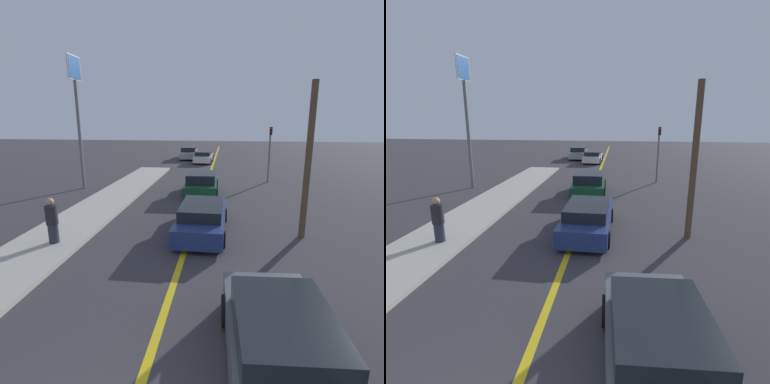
% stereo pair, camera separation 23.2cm
% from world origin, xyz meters
% --- Properties ---
extents(road_center_line, '(0.20, 60.00, 0.01)m').
position_xyz_m(road_center_line, '(0.00, 18.00, 0.00)').
color(road_center_line, gold).
rests_on(road_center_line, ground_plane).
extents(sidewalk_left, '(2.66, 24.62, 0.14)m').
position_xyz_m(sidewalk_left, '(-5.07, 12.31, 0.07)').
color(sidewalk_left, '#ADA89E').
rests_on(sidewalk_left, ground_plane).
extents(car_near_right_lane, '(2.12, 4.17, 1.41)m').
position_xyz_m(car_near_right_lane, '(2.40, 2.77, 0.68)').
color(car_near_right_lane, '#4C5156').
rests_on(car_near_right_lane, ground_plane).
extents(car_ahead_center, '(1.99, 4.54, 1.27)m').
position_xyz_m(car_ahead_center, '(0.46, 9.56, 0.62)').
color(car_ahead_center, navy).
rests_on(car_ahead_center, ground_plane).
extents(car_far_distant, '(2.10, 3.96, 1.36)m').
position_xyz_m(car_far_distant, '(-0.12, 15.73, 0.66)').
color(car_far_distant, '#144728').
rests_on(car_far_distant, ground_plane).
extents(car_parked_left_lot, '(1.95, 3.99, 1.20)m').
position_xyz_m(car_parked_left_lot, '(-1.05, 29.18, 0.59)').
color(car_parked_left_lot, silver).
rests_on(car_parked_left_lot, ground_plane).
extents(car_oncoming_far, '(2.02, 4.61, 1.37)m').
position_xyz_m(car_oncoming_far, '(-2.96, 32.11, 0.67)').
color(car_oncoming_far, '#9E9EA3').
rests_on(car_oncoming_far, ground_plane).
extents(pedestrian_far_standing, '(0.42, 0.42, 1.65)m').
position_xyz_m(pedestrian_far_standing, '(-4.74, 7.61, 0.96)').
color(pedestrian_far_standing, '#282D3D').
rests_on(pedestrian_far_standing, sidewalk_left).
extents(traffic_light, '(0.18, 0.40, 3.93)m').
position_xyz_m(traffic_light, '(4.36, 19.92, 2.42)').
color(traffic_light, slate).
rests_on(traffic_light, ground_plane).
extents(roadside_sign, '(0.20, 1.53, 8.18)m').
position_xyz_m(roadside_sign, '(-7.96, 16.50, 5.83)').
color(roadside_sign, slate).
rests_on(roadside_sign, ground_plane).
extents(utility_pole, '(0.24, 0.24, 5.82)m').
position_xyz_m(utility_pole, '(4.36, 9.56, 2.91)').
color(utility_pole, brown).
rests_on(utility_pole, ground_plane).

